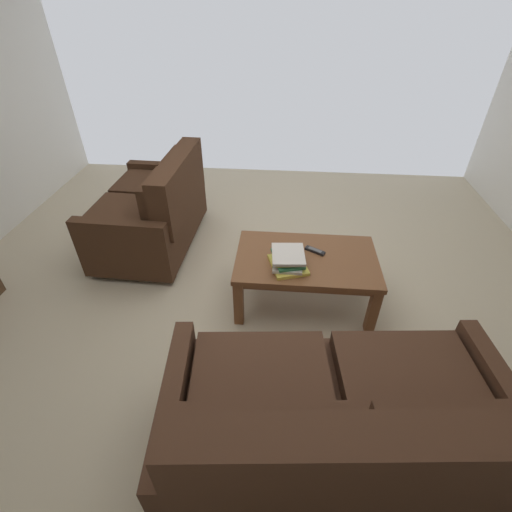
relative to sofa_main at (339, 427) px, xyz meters
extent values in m
cube|color=beige|center=(0.55, -1.35, -0.37)|extent=(5.46, 5.08, 0.01)
cylinder|color=black|center=(-0.64, -0.52, -0.34)|extent=(0.05, 0.05, 0.06)
cylinder|color=black|center=(0.72, -0.39, -0.34)|extent=(0.05, 0.05, 0.06)
cube|color=#472B1C|center=(0.01, -0.08, -0.13)|extent=(1.60, 1.01, 0.36)
cube|color=#472B1C|center=(-0.37, -0.13, 0.10)|extent=(0.78, 0.83, 0.10)
cube|color=#472B1C|center=(0.39, -0.06, 0.10)|extent=(0.78, 0.83, 0.10)
cube|color=#472B1C|center=(-0.03, 0.30, 0.26)|extent=(1.54, 0.32, 0.52)
cube|color=#472B1C|center=(-0.40, 0.15, 0.26)|extent=(0.69, 0.18, 0.38)
cube|color=#472B1C|center=(0.36, 0.22, 0.26)|extent=(0.69, 0.18, 0.38)
cube|color=#472B1C|center=(-0.80, -0.15, -0.06)|extent=(0.18, 0.88, 0.52)
cube|color=#472B1C|center=(0.82, 0.00, -0.06)|extent=(0.18, 0.88, 0.52)
cylinder|color=black|center=(1.94, -2.45, -0.34)|extent=(0.05, 0.05, 0.06)
cylinder|color=black|center=(1.97, -1.53, -0.34)|extent=(0.05, 0.05, 0.06)
cylinder|color=black|center=(1.26, -2.43, -0.34)|extent=(0.05, 0.05, 0.06)
cylinder|color=black|center=(1.29, -1.51, -0.34)|extent=(0.05, 0.05, 0.06)
cube|color=#422819|center=(1.62, -1.98, -0.11)|extent=(0.83, 1.11, 0.40)
cube|color=#422819|center=(1.63, -2.25, 0.14)|extent=(0.72, 0.53, 0.10)
cube|color=#422819|center=(1.65, -1.71, 0.14)|extent=(0.72, 0.53, 0.10)
cube|color=#422819|center=(1.28, -1.97, 0.30)|extent=(0.22, 1.09, 0.51)
cube|color=#422819|center=(1.38, -2.24, 0.30)|extent=(0.14, 0.49, 0.37)
cube|color=#422819|center=(1.40, -1.70, 0.30)|extent=(0.14, 0.49, 0.37)
cube|color=#422819|center=(1.60, -2.57, -0.04)|extent=(0.80, 0.13, 0.56)
cube|color=#422819|center=(1.64, -1.39, -0.04)|extent=(0.80, 0.13, 0.56)
cube|color=brown|center=(0.13, -1.27, 0.06)|extent=(1.08, 0.66, 0.04)
cube|color=brown|center=(0.13, -1.27, 0.01)|extent=(0.99, 0.60, 0.05)
cube|color=brown|center=(-0.36, -1.56, -0.16)|extent=(0.07, 0.07, 0.41)
cube|color=brown|center=(0.63, -1.56, -0.16)|extent=(0.07, 0.07, 0.41)
cube|color=brown|center=(-0.36, -0.99, -0.16)|extent=(0.07, 0.07, 0.41)
cube|color=brown|center=(0.63, -0.99, -0.16)|extent=(0.07, 0.07, 0.41)
cube|color=#E0CC4C|center=(0.27, -1.15, 0.09)|extent=(0.32, 0.34, 0.03)
cube|color=silver|center=(0.28, -1.17, 0.12)|extent=(0.22, 0.29, 0.02)
cube|color=#337F51|center=(0.28, -1.17, 0.14)|extent=(0.26, 0.32, 0.02)
cube|color=#E0CC4C|center=(0.28, -1.17, 0.16)|extent=(0.21, 0.26, 0.02)
cube|color=silver|center=(0.28, -1.17, 0.18)|extent=(0.25, 0.28, 0.02)
cube|color=black|center=(0.07, -1.35, 0.09)|extent=(0.16, 0.12, 0.02)
cube|color=#59595B|center=(0.07, -1.35, 0.10)|extent=(0.11, 0.08, 0.00)
camera|label=1|loc=(0.33, 0.94, 1.73)|focal=25.29mm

